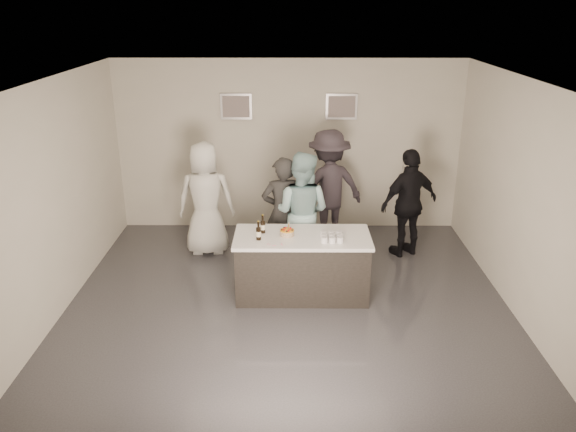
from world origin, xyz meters
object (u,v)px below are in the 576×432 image
object	(u,v)px
bar_counter	(302,265)
person_guest_back	(328,187)
beer_bottle_a	(263,224)
beer_bottle_b	(258,231)
person_main_black	(283,213)
person_main_blue	(301,212)
person_guest_left	(206,199)
person_guest_right	(409,203)
cake	(287,233)

from	to	relation	value
bar_counter	person_guest_back	distance (m)	2.01
beer_bottle_a	beer_bottle_b	xyz separation A→B (m)	(-0.05, -0.24, 0.00)
beer_bottle_a	beer_bottle_b	world-z (taller)	same
bar_counter	person_main_black	bearing A→B (deg)	106.85
beer_bottle_a	beer_bottle_b	size ratio (longest dim) A/B	1.00
beer_bottle_a	person_main_blue	world-z (taller)	person_main_blue
beer_bottle_a	bar_counter	bearing A→B (deg)	-10.46
person_main_black	person_guest_left	world-z (taller)	person_guest_left
person_guest_left	person_guest_right	world-z (taller)	person_guest_left
cake	beer_bottle_b	xyz separation A→B (m)	(-0.38, -0.15, 0.09)
person_main_black	person_main_blue	size ratio (longest dim) A/B	0.95
person_main_black	person_guest_back	bearing A→B (deg)	-136.39
bar_counter	cake	bearing A→B (deg)	177.47
beer_bottle_a	person_guest_right	distance (m)	2.60
beer_bottle_a	person_main_blue	size ratio (longest dim) A/B	0.14
person_main_blue	person_guest_back	distance (m)	1.13
bar_counter	beer_bottle_b	distance (m)	0.84
cake	beer_bottle_a	distance (m)	0.36
beer_bottle_a	person_guest_back	bearing A→B (deg)	60.44
bar_counter	person_main_black	xyz separation A→B (m)	(-0.28, 0.93, 0.43)
person_main_blue	person_guest_right	size ratio (longest dim) A/B	1.05
bar_counter	person_guest_right	bearing A→B (deg)	38.52
person_guest_left	person_guest_right	size ratio (longest dim) A/B	1.05
bar_counter	person_main_blue	world-z (taller)	person_main_blue
person_main_blue	person_guest_right	bearing A→B (deg)	-142.49
beer_bottle_a	cake	bearing A→B (deg)	-15.22
person_guest_left	bar_counter	bearing A→B (deg)	133.03
cake	person_guest_left	bearing A→B (deg)	132.68
bar_counter	person_guest_back	xyz separation A→B (m)	(0.47, 1.88, 0.52)
cake	person_guest_back	world-z (taller)	person_guest_back
person_guest_left	person_guest_back	world-z (taller)	person_guest_back
person_guest_right	person_main_black	bearing A→B (deg)	-13.43
person_guest_left	person_guest_right	xyz separation A→B (m)	(3.24, -0.06, -0.05)
person_guest_left	person_guest_back	bearing A→B (deg)	-170.88
person_guest_left	person_guest_right	bearing A→B (deg)	175.27
person_guest_left	person_main_black	bearing A→B (deg)	154.23
person_guest_right	person_guest_back	world-z (taller)	person_guest_back
cake	beer_bottle_a	bearing A→B (deg)	164.78
beer_bottle_a	person_guest_left	xyz separation A→B (m)	(-0.98, 1.33, -0.10)
person_main_black	person_main_blue	bearing A→B (deg)	156.64
bar_counter	person_guest_right	world-z (taller)	person_guest_right
bar_counter	beer_bottle_a	bearing A→B (deg)	169.54
beer_bottle_a	person_guest_back	size ratio (longest dim) A/B	0.13
person_guest_right	person_guest_back	distance (m)	1.36
cake	person_main_black	distance (m)	0.92
cake	beer_bottle_b	distance (m)	0.42
person_guest_left	person_guest_back	size ratio (longest dim) A/B	0.95
cake	person_guest_right	world-z (taller)	person_guest_right
beer_bottle_a	person_main_blue	distance (m)	0.93
person_main_black	cake	bearing A→B (deg)	86.34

